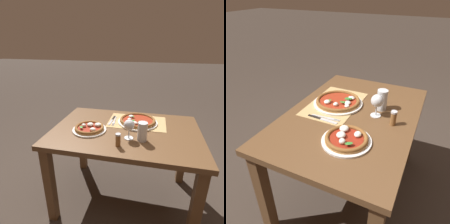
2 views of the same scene
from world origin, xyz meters
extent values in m
plane|color=#382D26|center=(0.00, 0.00, 0.00)|extent=(24.00, 24.00, 0.00)
cube|color=brown|center=(0.00, 0.00, 0.72)|extent=(1.22, 0.83, 0.04)
cube|color=brown|center=(-0.55, -0.36, 0.35)|extent=(0.07, 0.07, 0.70)
cube|color=brown|center=(0.55, -0.36, 0.35)|extent=(0.07, 0.07, 0.70)
cube|color=brown|center=(-0.55, 0.36, 0.35)|extent=(0.07, 0.07, 0.70)
cube|color=tan|center=(-0.08, -0.17, 0.74)|extent=(0.51, 0.33, 0.00)
cylinder|color=silver|center=(-0.09, -0.15, 0.75)|extent=(0.36, 0.36, 0.01)
cylinder|color=#B77F42|center=(-0.09, -0.15, 0.76)|extent=(0.32, 0.32, 0.01)
torus|color=brown|center=(-0.09, -0.15, 0.77)|extent=(0.32, 0.32, 0.02)
cylinder|color=maroon|center=(-0.09, -0.15, 0.77)|extent=(0.27, 0.27, 0.00)
ellipsoid|color=silver|center=(-0.01, -0.13, 0.78)|extent=(0.04, 0.03, 0.03)
ellipsoid|color=silver|center=(-0.07, -0.06, 0.78)|extent=(0.05, 0.04, 0.02)
ellipsoid|color=silver|center=(-0.02, -0.20, 0.78)|extent=(0.05, 0.04, 0.03)
ellipsoid|color=silver|center=(-0.15, -0.07, 0.78)|extent=(0.05, 0.05, 0.02)
ellipsoid|color=silver|center=(-0.03, -0.05, 0.78)|extent=(0.04, 0.03, 0.02)
ellipsoid|color=#337A2D|center=(-0.12, -0.07, 0.79)|extent=(0.05, 0.05, 0.00)
ellipsoid|color=#337A2D|center=(-0.03, -0.19, 0.79)|extent=(0.05, 0.04, 0.00)
ellipsoid|color=#337A2D|center=(-0.12, -0.09, 0.79)|extent=(0.05, 0.03, 0.00)
ellipsoid|color=#337A2D|center=(-0.05, -0.09, 0.79)|extent=(0.03, 0.05, 0.00)
cylinder|color=silver|center=(0.29, 0.09, 0.75)|extent=(0.28, 0.28, 0.01)
cylinder|color=#B77F42|center=(0.29, 0.09, 0.76)|extent=(0.24, 0.24, 0.01)
torus|color=brown|center=(0.29, 0.09, 0.77)|extent=(0.24, 0.24, 0.02)
cylinder|color=maroon|center=(0.29, 0.09, 0.76)|extent=(0.19, 0.19, 0.00)
ellipsoid|color=silver|center=(0.29, 0.05, 0.78)|extent=(0.05, 0.05, 0.03)
ellipsoid|color=silver|center=(0.25, 0.13, 0.78)|extent=(0.05, 0.04, 0.03)
ellipsoid|color=silver|center=(0.34, 0.08, 0.78)|extent=(0.04, 0.04, 0.03)
ellipsoid|color=silver|center=(0.23, 0.04, 0.78)|extent=(0.06, 0.05, 0.03)
ellipsoid|color=#337A2D|center=(0.35, 0.12, 0.78)|extent=(0.05, 0.05, 0.00)
cylinder|color=silver|center=(-0.05, 0.15, 0.74)|extent=(0.07, 0.07, 0.00)
cylinder|color=silver|center=(-0.05, 0.15, 0.78)|extent=(0.01, 0.01, 0.06)
ellipsoid|color=silver|center=(-0.05, 0.15, 0.85)|extent=(0.08, 0.08, 0.08)
ellipsoid|color=#AD5B14|center=(-0.05, 0.15, 0.84)|extent=(0.07, 0.07, 0.05)
cylinder|color=silver|center=(-0.15, 0.16, 0.81)|extent=(0.07, 0.07, 0.15)
cylinder|color=black|center=(-0.15, 0.16, 0.80)|extent=(0.07, 0.07, 0.12)
cylinder|color=silver|center=(-0.15, 0.16, 0.86)|extent=(0.07, 0.07, 0.02)
cube|color=#B7B7BC|center=(0.13, -0.18, 0.75)|extent=(0.02, 0.12, 0.00)
cube|color=#B7B7BC|center=(0.12, -0.10, 0.75)|extent=(0.02, 0.05, 0.00)
cylinder|color=#B7B7BC|center=(0.13, -0.05, 0.75)|extent=(0.01, 0.04, 0.00)
cylinder|color=#B7B7BC|center=(0.12, -0.05, 0.75)|extent=(0.01, 0.04, 0.00)
cylinder|color=#B7B7BC|center=(0.12, -0.05, 0.75)|extent=(0.01, 0.04, 0.00)
cylinder|color=#B7B7BC|center=(0.11, -0.06, 0.75)|extent=(0.01, 0.04, 0.00)
cube|color=black|center=(0.15, -0.20, 0.75)|extent=(0.02, 0.10, 0.01)
cube|color=#B7B7BC|center=(0.15, -0.10, 0.75)|extent=(0.03, 0.12, 0.00)
cylinder|color=brown|center=(0.01, 0.28, 0.78)|extent=(0.04, 0.04, 0.08)
cylinder|color=#BCBCC1|center=(0.01, 0.28, 0.83)|extent=(0.04, 0.04, 0.01)
camera|label=1|loc=(-0.20, 1.41, 1.45)|focal=30.00mm
camera|label=2|loc=(1.18, 0.46, 1.50)|focal=35.00mm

